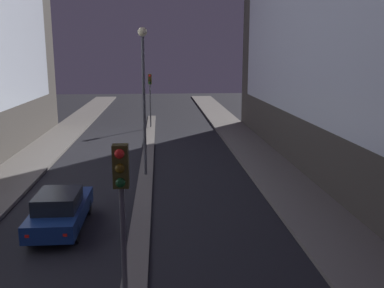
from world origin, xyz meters
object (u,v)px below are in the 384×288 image
object	(u,v)px
street_lamp	(143,80)
car_left_lane	(60,210)
traffic_light_near	(122,203)
traffic_light_mid	(150,88)

from	to	relation	value
street_lamp	car_left_lane	distance (m)	8.78
traffic_light_near	traffic_light_mid	bearing A→B (deg)	90.00
street_lamp	car_left_lane	size ratio (longest dim) A/B	1.77
traffic_light_near	car_left_lane	distance (m)	8.22
car_left_lane	traffic_light_near	bearing A→B (deg)	-67.10
traffic_light_mid	street_lamp	world-z (taller)	street_lamp
traffic_light_near	traffic_light_mid	distance (m)	29.36
traffic_light_mid	car_left_lane	size ratio (longest dim) A/B	1.06
traffic_light_near	street_lamp	xyz separation A→B (m)	(0.00, 14.07, 1.70)
street_lamp	traffic_light_near	bearing A→B (deg)	-90.00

